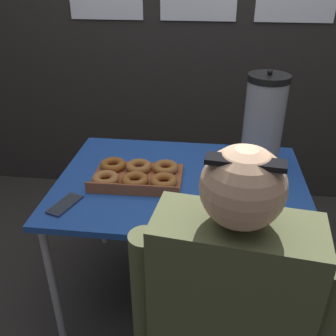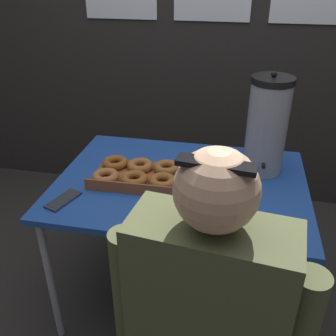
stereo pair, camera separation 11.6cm
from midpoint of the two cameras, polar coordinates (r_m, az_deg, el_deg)
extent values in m
plane|color=#2D2B28|center=(2.13, 0.02, -18.43)|extent=(12.00, 12.00, 0.00)
cube|color=#1E479E|center=(1.69, 0.02, -2.35)|extent=(1.11, 0.81, 0.03)
cylinder|color=#ADADB2|center=(1.77, -18.93, -17.13)|extent=(0.03, 0.03, 0.68)
cylinder|color=#ADADB2|center=(1.67, 17.25, -20.37)|extent=(0.03, 0.03, 0.68)
cylinder|color=#ADADB2|center=(2.28, -11.72, -4.42)|extent=(0.03, 0.03, 0.68)
cylinder|color=#ADADB2|center=(2.20, 14.55, -6.12)|extent=(0.03, 0.03, 0.68)
cube|color=brown|center=(1.70, -6.63, -1.53)|extent=(0.40, 0.28, 0.02)
cube|color=brown|center=(1.57, -7.65, -3.14)|extent=(0.40, 0.02, 0.04)
torus|color=#A76A37|center=(1.66, -11.48, -1.64)|extent=(0.17, 0.17, 0.04)
torus|color=#935522|center=(1.63, -7.08, -1.86)|extent=(0.12, 0.12, 0.04)
torus|color=#955825|center=(1.61, -2.70, -2.05)|extent=(0.13, 0.13, 0.04)
torus|color=brown|center=(1.77, -10.23, 0.47)|extent=(0.15, 0.15, 0.04)
torus|color=#A16431|center=(1.74, -6.39, 0.20)|extent=(0.17, 0.17, 0.04)
torus|color=#9C5F2C|center=(1.72, -2.30, 0.06)|extent=(0.13, 0.13, 0.04)
cylinder|color=#939399|center=(1.75, 12.43, 6.23)|extent=(0.18, 0.18, 0.42)
cylinder|color=black|center=(1.68, 13.24, 13.21)|extent=(0.18, 0.18, 0.03)
sphere|color=black|center=(1.68, 13.33, 14.02)|extent=(0.03, 0.03, 0.03)
cylinder|color=black|center=(1.72, 12.19, 0.95)|extent=(0.02, 0.04, 0.02)
cube|color=#2D334C|center=(1.59, -17.47, -5.37)|extent=(0.11, 0.17, 0.01)
cube|color=#2D333D|center=(1.58, -17.50, -5.20)|extent=(0.10, 0.15, 0.00)
cube|color=#4C5133|center=(1.09, 6.13, -20.27)|extent=(0.43, 0.24, 0.56)
sphere|color=tan|center=(0.84, 7.46, -3.03)|extent=(0.20, 0.20, 0.20)
cube|color=black|center=(0.78, 7.58, 0.83)|extent=(0.17, 0.06, 0.01)
cylinder|color=#4C5133|center=(1.12, 18.95, -22.50)|extent=(0.09, 0.09, 0.45)
cylinder|color=#4C5133|center=(1.14, -6.26, -19.04)|extent=(0.09, 0.09, 0.45)
camera|label=1|loc=(0.06, -92.00, -1.10)|focal=40.00mm
camera|label=2|loc=(0.06, 88.00, 1.10)|focal=40.00mm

